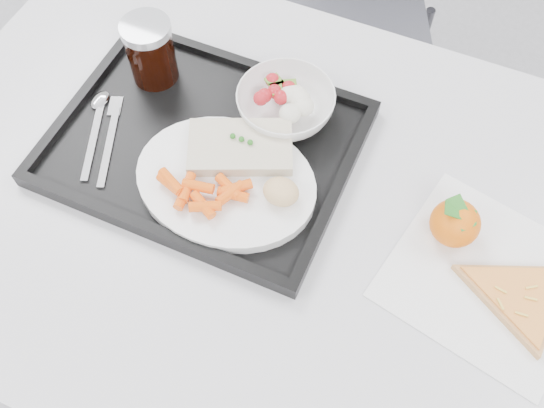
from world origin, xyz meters
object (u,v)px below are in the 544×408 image
Objects in this scene: tray at (204,144)px; pizza_slice at (519,296)px; dinner_plate at (226,182)px; salad_bowl at (286,104)px; table at (284,227)px; tangerine at (455,223)px; cola_glass at (150,50)px.

pizza_slice is at bearing -6.14° from tray.
salad_bowl is at bearing 79.96° from dinner_plate.
dinner_plate is at bearing -179.70° from pizza_slice.
pizza_slice is (0.34, -0.01, 0.08)m from table.
pizza_slice is (0.11, -0.06, -0.02)m from tangerine.
dinner_plate is 0.33m from tangerine.
table is at bearing 6.85° from dinner_plate.
table is 0.19m from salad_bowl.
dinner_plate is at bearing -173.15° from table.
dinner_plate is at bearing -100.04° from salad_bowl.
tray is at bearing -33.85° from cola_glass.
cola_glass is at bearing 146.15° from tray.
tray is (-0.15, 0.05, 0.08)m from table.
tangerine is (0.39, 0.00, 0.03)m from tray.
tray is at bearing 173.86° from pizza_slice.
dinner_plate is 2.96× the size of tangerine.
cola_glass is at bearing 167.20° from pizza_slice.
table is 5.97× the size of pizza_slice.
salad_bowl is 1.41× the size of cola_glass.
tangerine reaches higher than salad_bowl.
dinner_plate reaches higher than tray.
dinner_plate reaches higher than pizza_slice.
table is 0.26m from tangerine.
tray is at bearing -132.75° from salad_bowl.
tangerine reaches higher than table.
tangerine reaches higher than pizza_slice.
salad_bowl is 1.67× the size of tangerine.
tray is 0.17m from cola_glass.
pizza_slice is at bearing -12.80° from cola_glass.
tray is 2.96× the size of salad_bowl.
salad_bowl reaches higher than pizza_slice.
table is 2.67× the size of tray.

